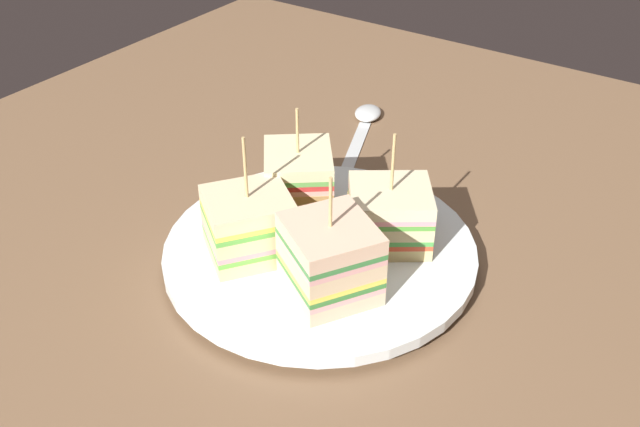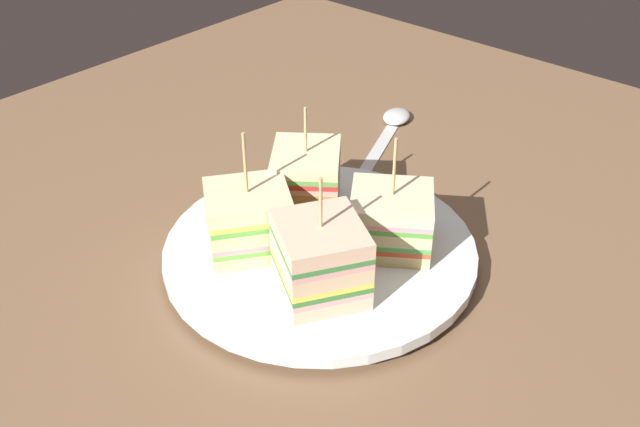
{
  "view_description": "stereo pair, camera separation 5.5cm",
  "coord_description": "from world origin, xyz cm",
  "px_view_note": "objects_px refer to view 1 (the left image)",
  "views": [
    {
      "loc": [
        -37.35,
        -25.53,
        35.7
      ],
      "look_at": [
        0.0,
        0.0,
        4.65
      ],
      "focal_mm": 40.87,
      "sensor_mm": 36.0,
      "label": 1
    },
    {
      "loc": [
        -33.99,
        -29.86,
        35.7
      ],
      "look_at": [
        0.0,
        0.0,
        4.65
      ],
      "focal_mm": 40.87,
      "sensor_mm": 36.0,
      "label": 2
    }
  ],
  "objects_px": {
    "sandwich_wedge_3": "(330,259)",
    "spoon": "(364,123)",
    "plate": "(320,252)",
    "chip_pile": "(308,232)",
    "sandwich_wedge_2": "(250,225)",
    "sandwich_wedge_1": "(298,182)",
    "sandwich_wedge_0": "(389,216)"
  },
  "relations": [
    {
      "from": "sandwich_wedge_0",
      "to": "spoon",
      "type": "distance_m",
      "value": 0.23
    },
    {
      "from": "sandwich_wedge_2",
      "to": "chip_pile",
      "type": "distance_m",
      "value": 0.05
    },
    {
      "from": "plate",
      "to": "spoon",
      "type": "height_order",
      "value": "plate"
    },
    {
      "from": "plate",
      "to": "sandwich_wedge_1",
      "type": "distance_m",
      "value": 0.06
    },
    {
      "from": "sandwich_wedge_0",
      "to": "sandwich_wedge_3",
      "type": "distance_m",
      "value": 0.08
    },
    {
      "from": "sandwich_wedge_3",
      "to": "chip_pile",
      "type": "height_order",
      "value": "sandwich_wedge_3"
    },
    {
      "from": "plate",
      "to": "sandwich_wedge_2",
      "type": "bearing_deg",
      "value": 133.62
    },
    {
      "from": "sandwich_wedge_1",
      "to": "spoon",
      "type": "height_order",
      "value": "sandwich_wedge_1"
    },
    {
      "from": "spoon",
      "to": "sandwich_wedge_2",
      "type": "bearing_deg",
      "value": 170.75
    },
    {
      "from": "sandwich_wedge_0",
      "to": "spoon",
      "type": "relative_size",
      "value": 0.59
    },
    {
      "from": "sandwich_wedge_0",
      "to": "spoon",
      "type": "height_order",
      "value": "sandwich_wedge_0"
    },
    {
      "from": "plate",
      "to": "sandwich_wedge_1",
      "type": "height_order",
      "value": "sandwich_wedge_1"
    },
    {
      "from": "sandwich_wedge_1",
      "to": "sandwich_wedge_2",
      "type": "distance_m",
      "value": 0.07
    },
    {
      "from": "sandwich_wedge_1",
      "to": "chip_pile",
      "type": "bearing_deg",
      "value": 6.74
    },
    {
      "from": "sandwich_wedge_1",
      "to": "chip_pile",
      "type": "xyz_separation_m",
      "value": [
        -0.03,
        -0.03,
        -0.02
      ]
    },
    {
      "from": "sandwich_wedge_1",
      "to": "sandwich_wedge_0",
      "type": "bearing_deg",
      "value": 54.75
    },
    {
      "from": "plate",
      "to": "spoon",
      "type": "bearing_deg",
      "value": 22.93
    },
    {
      "from": "sandwich_wedge_0",
      "to": "sandwich_wedge_3",
      "type": "bearing_deg",
      "value": 51.63
    },
    {
      "from": "plate",
      "to": "chip_pile",
      "type": "xyz_separation_m",
      "value": [
        -0.0,
        0.01,
        0.01
      ]
    },
    {
      "from": "sandwich_wedge_0",
      "to": "chip_pile",
      "type": "height_order",
      "value": "sandwich_wedge_0"
    },
    {
      "from": "sandwich_wedge_0",
      "to": "chip_pile",
      "type": "xyz_separation_m",
      "value": [
        -0.04,
        0.05,
        -0.02
      ]
    },
    {
      "from": "sandwich_wedge_0",
      "to": "chip_pile",
      "type": "relative_size",
      "value": 1.45
    },
    {
      "from": "sandwich_wedge_2",
      "to": "spoon",
      "type": "height_order",
      "value": "sandwich_wedge_2"
    },
    {
      "from": "chip_pile",
      "to": "spoon",
      "type": "xyz_separation_m",
      "value": [
        0.22,
        0.08,
        -0.02
      ]
    },
    {
      "from": "sandwich_wedge_0",
      "to": "sandwich_wedge_1",
      "type": "distance_m",
      "value": 0.08
    },
    {
      "from": "sandwich_wedge_3",
      "to": "spoon",
      "type": "distance_m",
      "value": 0.29
    },
    {
      "from": "sandwich_wedge_2",
      "to": "spoon",
      "type": "distance_m",
      "value": 0.26
    },
    {
      "from": "spoon",
      "to": "chip_pile",
      "type": "bearing_deg",
      "value": 179.21
    },
    {
      "from": "sandwich_wedge_0",
      "to": "sandwich_wedge_2",
      "type": "xyz_separation_m",
      "value": [
        -0.07,
        0.08,
        0.0
      ]
    },
    {
      "from": "sandwich_wedge_2",
      "to": "chip_pile",
      "type": "relative_size",
      "value": 1.54
    },
    {
      "from": "plate",
      "to": "sandwich_wedge_0",
      "type": "relative_size",
      "value": 2.59
    },
    {
      "from": "sandwich_wedge_2",
      "to": "spoon",
      "type": "xyz_separation_m",
      "value": [
        0.25,
        0.05,
        -0.04
      ]
    }
  ]
}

